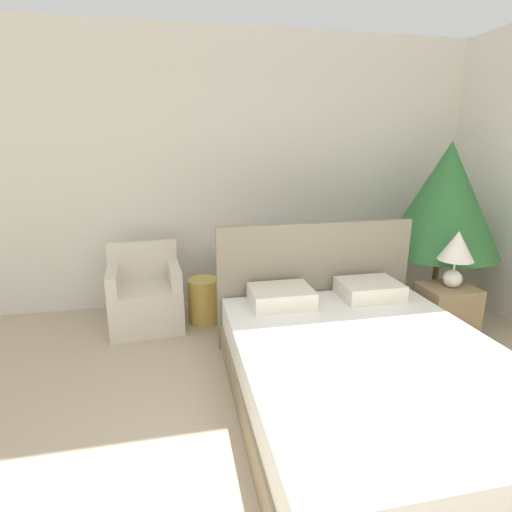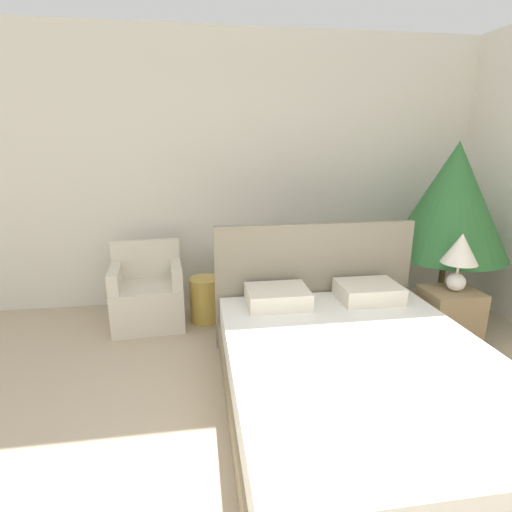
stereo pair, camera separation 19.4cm
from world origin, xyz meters
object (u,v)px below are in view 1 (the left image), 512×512
object	(u,v)px
armchair_near_window_left	(146,301)
nightstand	(445,313)
bed	(365,373)
armchair_near_window_right	(258,292)
potted_palm	(445,202)
side_table	(204,301)
table_lamp	(456,251)

from	to	relation	value
armchair_near_window_left	nightstand	world-z (taller)	armchair_near_window_left
bed	armchair_near_window_right	world-z (taller)	bed
armchair_near_window_right	potted_palm	size ratio (longest dim) A/B	0.46
nightstand	side_table	bearing A→B (deg)	158.50
potted_palm	nightstand	size ratio (longest dim) A/B	3.41
potted_palm	table_lamp	xyz separation A→B (m)	(-0.27, -0.60, -0.34)
potted_palm	side_table	xyz separation A→B (m)	(-2.43, 0.27, -0.97)
armchair_near_window_left	armchair_near_window_right	size ratio (longest dim) A/B	1.00
potted_palm	table_lamp	size ratio (longest dim) A/B	3.49
table_lamp	bed	bearing A→B (deg)	-147.52
armchair_near_window_right	nightstand	size ratio (longest dim) A/B	1.55
table_lamp	side_table	world-z (taller)	table_lamp
bed	potted_palm	size ratio (longest dim) A/B	1.25
nightstand	armchair_near_window_left	bearing A→B (deg)	162.65
bed	nightstand	size ratio (longest dim) A/B	4.27
potted_palm	bed	bearing A→B (deg)	-137.23
bed	table_lamp	size ratio (longest dim) A/B	4.38
bed	armchair_near_window_right	size ratio (longest dim) A/B	2.75
armchair_near_window_left	potted_palm	bearing A→B (deg)	-9.78
armchair_near_window_right	side_table	world-z (taller)	armchair_near_window_right
potted_palm	side_table	bearing A→B (deg)	173.77
armchair_near_window_right	side_table	bearing A→B (deg)	-179.26
armchair_near_window_left	table_lamp	bearing A→B (deg)	-22.26
bed	potted_palm	world-z (taller)	potted_palm
armchair_near_window_left	potted_palm	size ratio (longest dim) A/B	0.46
table_lamp	side_table	bearing A→B (deg)	158.27
side_table	table_lamp	bearing A→B (deg)	-21.73
armchair_near_window_left	nightstand	bearing A→B (deg)	-22.05
armchair_near_window_left	armchair_near_window_right	xyz separation A→B (m)	(1.13, 0.00, 0.00)
bed	armchair_near_window_left	world-z (taller)	bed
armchair_near_window_right	nightstand	xyz separation A→B (m)	(1.58, -0.85, -0.01)
armchair_near_window_right	table_lamp	world-z (taller)	table_lamp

